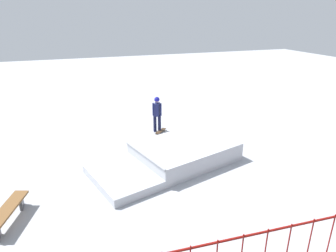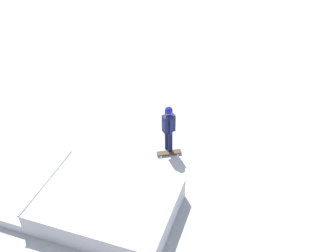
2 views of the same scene
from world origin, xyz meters
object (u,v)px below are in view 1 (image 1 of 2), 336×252
Objects in this scene: skate_ramp at (175,156)px; skateboard at (161,131)px; skater at (157,112)px; park_bench at (9,211)px.

skateboard is at bearing -113.82° from skate_ramp.
skater reaches higher than skate_ramp.
skater is at bearing -139.20° from park_bench.
skateboard is (-0.45, -3.12, -0.24)m from skate_ramp.
skater is at bearing 83.22° from skateboard.
skater reaches higher than skateboard.
skater is 0.95m from skateboard.
skater is 1.05× the size of park_bench.
skate_ramp reaches higher than skateboard.
park_bench reaches higher than skateboard.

